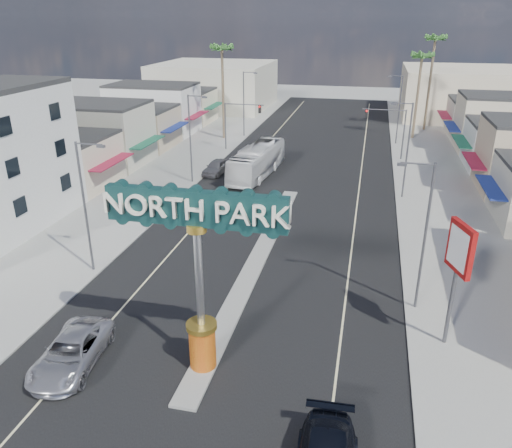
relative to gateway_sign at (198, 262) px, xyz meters
The scene contains 24 objects.
ground 28.64m from the gateway_sign, 90.00° to the left, with size 160.00×160.00×0.00m, color gray.
road 28.64m from the gateway_sign, 90.00° to the left, with size 20.00×120.00×0.01m, color black.
median_island 13.37m from the gateway_sign, 90.00° to the left, with size 1.30×30.00×0.16m, color gray.
sidewalk_left 31.87m from the gateway_sign, 116.55° to the left, with size 8.00×120.00×0.12m, color gray.
sidewalk_right 31.87m from the gateway_sign, 63.45° to the left, with size 8.00×120.00×0.12m, color gray.
storefront_row_left 47.62m from the gateway_sign, 120.33° to the left, with size 12.00×42.00×6.00m, color beige.
backdrop_far_left 76.29m from the gateway_sign, 106.77° to the left, with size 20.00×20.00×8.00m, color #B7B29E.
backdrop_far_right 76.29m from the gateway_sign, 73.23° to the left, with size 20.00×20.00×8.00m, color beige.
gateway_sign is the anchor object (origin of this frame).
traffic_signal_left 43.04m from the gateway_sign, 102.33° to the left, with size 5.09×0.45×6.00m.
traffic_signal_right 43.04m from the gateway_sign, 77.67° to the left, with size 5.09×0.45×6.00m.
streetlight_l_near 13.19m from the gateway_sign, 142.45° to the left, with size 2.03×0.22×9.00m.
streetlight_l_mid 29.91m from the gateway_sign, 110.42° to the left, with size 2.03×0.22×9.00m.
streetlight_l_far 51.10m from the gateway_sign, 101.78° to the left, with size 2.03×0.22×9.00m.
streetlight_r_near 13.19m from the gateway_sign, 37.55° to the left, with size 2.03×0.22×9.00m.
streetlight_r_mid 29.91m from the gateway_sign, 69.58° to the left, with size 2.03×0.22×9.00m.
streetlight_r_far 51.10m from the gateway_sign, 78.22° to the left, with size 2.03×0.22×9.00m.
palm_left_far 50.06m from the gateway_sign, 105.15° to the left, with size 2.60×2.60×13.10m.
palm_right_mid 55.76m from the gateway_sign, 76.47° to the left, with size 2.60×2.60×12.10m.
palm_right_far 62.20m from the gateway_sign, 75.97° to the left, with size 2.60×2.60×14.10m.
suv_left 8.32m from the gateway_sign, 168.91° to the right, with size 2.60×5.65×1.57m, color silver.
car_parked_left 33.18m from the gateway_sign, 105.94° to the left, with size 1.86×4.64×1.58m, color slate.
city_bus 32.45m from the gateway_sign, 98.08° to the left, with size 2.77×11.86×3.30m, color silver.
bank_pylon_sign 12.83m from the gateway_sign, 21.82° to the left, with size 0.98×2.09×6.81m.
Camera 1 is at (7.06, -17.03, 16.24)m, focal length 35.00 mm.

